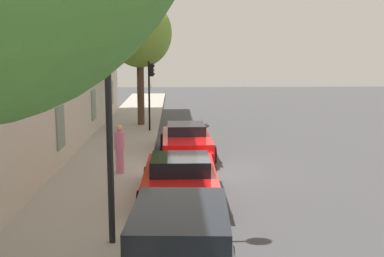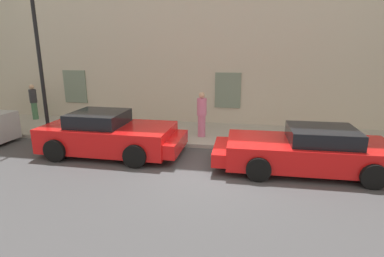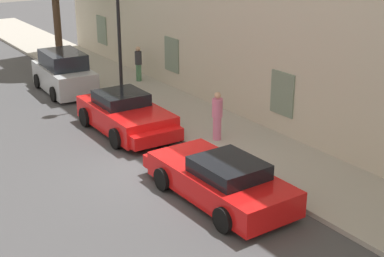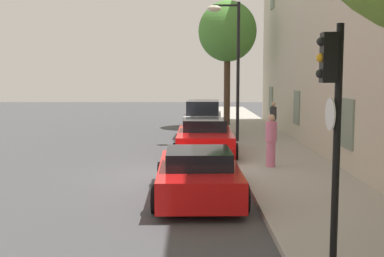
{
  "view_description": "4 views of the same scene",
  "coord_description": "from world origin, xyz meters",
  "px_view_note": "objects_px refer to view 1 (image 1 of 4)",
  "views": [
    {
      "loc": [
        -16.96,
        1.0,
        4.29
      ],
      "look_at": [
        0.78,
        0.34,
        1.41
      ],
      "focal_mm": 45.26,
      "sensor_mm": 36.0,
      "label": 1
    },
    {
      "loc": [
        0.84,
        -8.15,
        3.44
      ],
      "look_at": [
        -0.82,
        0.92,
        0.96
      ],
      "focal_mm": 28.72,
      "sensor_mm": 36.0,
      "label": 2
    },
    {
      "loc": [
        13.58,
        -7.8,
        7.15
      ],
      "look_at": [
        0.71,
        0.83,
        1.41
      ],
      "focal_mm": 52.77,
      "sensor_mm": 36.0,
      "label": 3
    },
    {
      "loc": [
        14.67,
        0.32,
        3.07
      ],
      "look_at": [
        -2.3,
        0.35,
        1.2
      ],
      "focal_mm": 46.09,
      "sensor_mm": 36.0,
      "label": 4
    }
  ],
  "objects_px": {
    "traffic_light": "(151,83)",
    "sportscar_red_lead": "(180,179)",
    "sportscar_yellow_flank": "(187,142)",
    "tree_midblock": "(140,34)",
    "street_lamp": "(127,51)",
    "pedestrian_admiring": "(119,148)"
  },
  "relations": [
    {
      "from": "traffic_light",
      "to": "sportscar_red_lead",
      "type": "bearing_deg",
      "value": -173.19
    },
    {
      "from": "sportscar_yellow_flank",
      "to": "traffic_light",
      "type": "height_order",
      "value": "traffic_light"
    },
    {
      "from": "tree_midblock",
      "to": "sportscar_yellow_flank",
      "type": "bearing_deg",
      "value": -162.98
    },
    {
      "from": "sportscar_red_lead",
      "to": "tree_midblock",
      "type": "relative_size",
      "value": 0.65
    },
    {
      "from": "tree_midblock",
      "to": "street_lamp",
      "type": "height_order",
      "value": "tree_midblock"
    },
    {
      "from": "sportscar_red_lead",
      "to": "sportscar_yellow_flank",
      "type": "relative_size",
      "value": 0.93
    },
    {
      "from": "sportscar_red_lead",
      "to": "traffic_light",
      "type": "xyz_separation_m",
      "value": [
        11.52,
        1.37,
        1.98
      ]
    },
    {
      "from": "sportscar_yellow_flank",
      "to": "tree_midblock",
      "type": "xyz_separation_m",
      "value": [
        7.73,
        2.37,
        4.62
      ]
    },
    {
      "from": "sportscar_yellow_flank",
      "to": "traffic_light",
      "type": "bearing_deg",
      "value": 16.75
    },
    {
      "from": "sportscar_yellow_flank",
      "to": "pedestrian_admiring",
      "type": "relative_size",
      "value": 2.94
    },
    {
      "from": "sportscar_red_lead",
      "to": "sportscar_yellow_flank",
      "type": "xyz_separation_m",
      "value": [
        5.83,
        -0.34,
        -0.05
      ]
    },
    {
      "from": "sportscar_red_lead",
      "to": "street_lamp",
      "type": "distance_m",
      "value": 5.15
    },
    {
      "from": "sportscar_yellow_flank",
      "to": "pedestrian_admiring",
      "type": "bearing_deg",
      "value": 143.72
    },
    {
      "from": "sportscar_red_lead",
      "to": "sportscar_yellow_flank",
      "type": "height_order",
      "value": "sportscar_red_lead"
    },
    {
      "from": "street_lamp",
      "to": "pedestrian_admiring",
      "type": "bearing_deg",
      "value": 8.49
    },
    {
      "from": "street_lamp",
      "to": "sportscar_yellow_flank",
      "type": "bearing_deg",
      "value": -8.92
    },
    {
      "from": "sportscar_yellow_flank",
      "to": "tree_midblock",
      "type": "height_order",
      "value": "tree_midblock"
    },
    {
      "from": "sportscar_red_lead",
      "to": "traffic_light",
      "type": "height_order",
      "value": "traffic_light"
    },
    {
      "from": "tree_midblock",
      "to": "street_lamp",
      "type": "distance_m",
      "value": 17.06
    },
    {
      "from": "traffic_light",
      "to": "street_lamp",
      "type": "height_order",
      "value": "street_lamp"
    },
    {
      "from": "traffic_light",
      "to": "pedestrian_admiring",
      "type": "bearing_deg",
      "value": 175.81
    },
    {
      "from": "sportscar_yellow_flank",
      "to": "pedestrian_admiring",
      "type": "distance_m",
      "value": 4.02
    }
  ]
}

